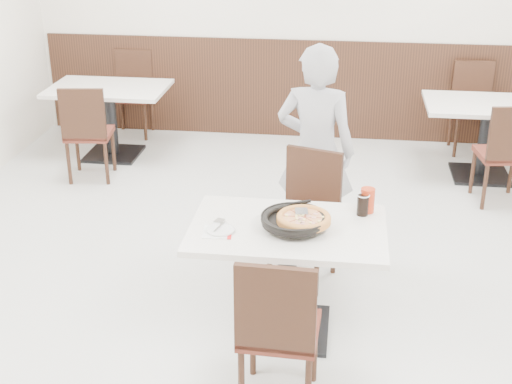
# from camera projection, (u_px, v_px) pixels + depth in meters

# --- Properties ---
(floor) EXTENTS (7.00, 7.00, 0.00)m
(floor) POSITION_uv_depth(u_px,v_px,m) (270.00, 296.00, 5.03)
(floor) COLOR #AAA9A5
(floor) RESTS_ON ground
(wall_back) EXTENTS (6.00, 0.04, 2.80)m
(wall_back) POSITION_uv_depth(u_px,v_px,m) (307.00, 12.00, 7.65)
(wall_back) COLOR silver
(wall_back) RESTS_ON floor
(wainscot_back) EXTENTS (5.90, 0.03, 1.10)m
(wainscot_back) POSITION_uv_depth(u_px,v_px,m) (305.00, 89.00, 7.97)
(wainscot_back) COLOR black
(wainscot_back) RESTS_ON floor
(main_table) EXTENTS (1.24, 0.86, 0.75)m
(main_table) POSITION_uv_depth(u_px,v_px,m) (287.00, 280.00, 4.51)
(main_table) COLOR silver
(main_table) RESTS_ON floor
(chair_near) EXTENTS (0.44, 0.44, 0.95)m
(chair_near) POSITION_uv_depth(u_px,v_px,m) (280.00, 326.00, 3.86)
(chair_near) COLOR black
(chair_near) RESTS_ON floor
(chair_far) EXTENTS (0.53, 0.53, 0.95)m
(chair_far) POSITION_uv_depth(u_px,v_px,m) (303.00, 220.00, 5.07)
(chair_far) COLOR black
(chair_far) RESTS_ON floor
(trivet) EXTENTS (0.12, 0.12, 0.04)m
(trivet) POSITION_uv_depth(u_px,v_px,m) (301.00, 225.00, 4.34)
(trivet) COLOR black
(trivet) RESTS_ON main_table
(pizza_pan) EXTENTS (0.41, 0.41, 0.01)m
(pizza_pan) POSITION_uv_depth(u_px,v_px,m) (294.00, 223.00, 4.31)
(pizza_pan) COLOR black
(pizza_pan) RESTS_ON trivet
(pizza) EXTENTS (0.35, 0.35, 0.02)m
(pizza) POSITION_uv_depth(u_px,v_px,m) (304.00, 220.00, 4.30)
(pizza) COLOR #DA8E43
(pizza) RESTS_ON pizza_pan
(pizza_server) EXTENTS (0.09, 0.11, 0.00)m
(pizza_server) POSITION_uv_depth(u_px,v_px,m) (302.00, 211.00, 4.34)
(pizza_server) COLOR silver
(pizza_server) RESTS_ON pizza
(napkin) EXTENTS (0.19, 0.19, 0.00)m
(napkin) POSITION_uv_depth(u_px,v_px,m) (218.00, 232.00, 4.29)
(napkin) COLOR silver
(napkin) RESTS_ON main_table
(side_plate) EXTENTS (0.18, 0.18, 0.01)m
(side_plate) POSITION_uv_depth(u_px,v_px,m) (220.00, 230.00, 4.29)
(side_plate) COLOR silver
(side_plate) RESTS_ON napkin
(fork) EXTENTS (0.05, 0.16, 0.00)m
(fork) POSITION_uv_depth(u_px,v_px,m) (220.00, 226.00, 4.32)
(fork) COLOR silver
(fork) RESTS_ON side_plate
(cola_glass) EXTENTS (0.08, 0.08, 0.13)m
(cola_glass) POSITION_uv_depth(u_px,v_px,m) (363.00, 205.00, 4.49)
(cola_glass) COLOR black
(cola_glass) RESTS_ON main_table
(red_cup) EXTENTS (0.10, 0.10, 0.16)m
(red_cup) POSITION_uv_depth(u_px,v_px,m) (367.00, 200.00, 4.52)
(red_cup) COLOR #AE2C11
(red_cup) RESTS_ON main_table
(diner_person) EXTENTS (0.65, 0.47, 1.64)m
(diner_person) POSITION_uv_depth(u_px,v_px,m) (316.00, 151.00, 5.36)
(diner_person) COLOR #A8A8AD
(diner_person) RESTS_ON floor
(bg_table_left) EXTENTS (1.30, 0.96, 0.75)m
(bg_table_left) POSITION_uv_depth(u_px,v_px,m) (111.00, 122.00, 7.46)
(bg_table_left) COLOR silver
(bg_table_left) RESTS_ON floor
(bg_chair_left_near) EXTENTS (0.47, 0.47, 0.95)m
(bg_chair_left_near) POSITION_uv_depth(u_px,v_px,m) (89.00, 131.00, 6.86)
(bg_chair_left_near) COLOR black
(bg_chair_left_near) RESTS_ON floor
(bg_chair_left_far) EXTENTS (0.44, 0.44, 0.95)m
(bg_chair_left_far) POSITION_uv_depth(u_px,v_px,m) (132.00, 95.00, 8.04)
(bg_chair_left_far) COLOR black
(bg_chair_left_far) RESTS_ON floor
(bg_table_right) EXTENTS (1.26, 0.89, 0.75)m
(bg_table_right) POSITION_uv_depth(u_px,v_px,m) (484.00, 140.00, 6.92)
(bg_table_right) COLOR silver
(bg_table_right) RESTS_ON floor
(bg_chair_right_near) EXTENTS (0.48, 0.48, 0.95)m
(bg_chair_right_near) POSITION_uv_depth(u_px,v_px,m) (502.00, 152.00, 6.34)
(bg_chair_right_near) COLOR black
(bg_chair_right_near) RESTS_ON floor
(bg_chair_right_far) EXTENTS (0.44, 0.44, 0.95)m
(bg_chair_right_far) POSITION_uv_depth(u_px,v_px,m) (473.00, 109.00, 7.53)
(bg_chair_right_far) COLOR black
(bg_chair_right_far) RESTS_ON floor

